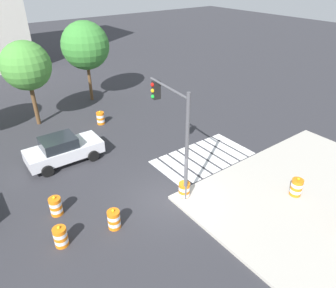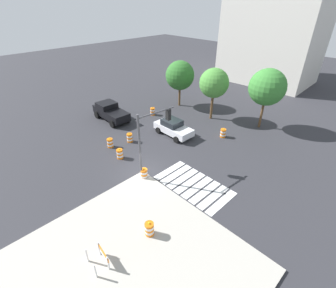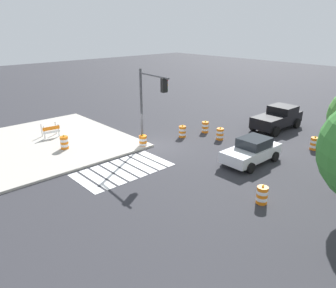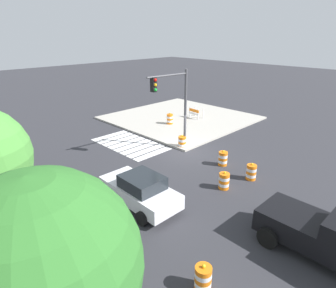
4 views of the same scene
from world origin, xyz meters
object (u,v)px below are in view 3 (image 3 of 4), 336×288
traffic_barrel_crosswalk_end (262,195)px  traffic_barrel_median_near (314,144)px  traffic_barrel_median_far (182,132)px  traffic_barrel_far_curb (143,142)px  sports_car (252,151)px  traffic_light_pole (150,97)px  pickup_truck (278,118)px  traffic_barrel_on_sidewalk (64,143)px  traffic_barrel_lane_center (205,127)px  traffic_barrel_near_corner (220,134)px  construction_barricade (51,130)px

traffic_barrel_crosswalk_end → traffic_barrel_median_near: bearing=-170.3°
traffic_barrel_median_far → traffic_barrel_far_curb: bearing=-4.4°
sports_car → traffic_light_pole: (3.53, -5.91, 3.10)m
traffic_barrel_far_curb → traffic_light_pole: traffic_light_pole is taller
traffic_barrel_crosswalk_end → traffic_barrel_median_far: 10.76m
pickup_truck → traffic_barrel_on_sidewalk: (15.85, -7.50, -0.37)m
sports_car → traffic_barrel_lane_center: bearing=-112.0°
traffic_barrel_near_corner → traffic_barrel_crosswalk_end: (5.98, 7.50, 0.00)m
construction_barricade → traffic_barrel_median_near: bearing=130.7°
traffic_barrel_near_corner → traffic_barrel_on_sidewalk: bearing=-30.8°
traffic_barrel_near_corner → traffic_barrel_far_curb: bearing=-26.0°
traffic_barrel_near_corner → traffic_barrel_lane_center: 2.03m
traffic_barrel_lane_center → traffic_barrel_on_sidewalk: size_ratio=1.00×
traffic_barrel_median_far → traffic_barrel_far_curb: size_ratio=1.00×
construction_barricade → traffic_light_pole: bearing=119.2°
traffic_barrel_on_sidewalk → construction_barricade: traffic_barrel_on_sidewalk is taller
traffic_barrel_median_near → traffic_barrel_on_sidewalk: (13.26, -11.87, 0.15)m
traffic_barrel_near_corner → traffic_barrel_far_curb: size_ratio=1.00×
construction_barricade → traffic_barrel_near_corner: bearing=136.7°
traffic_barrel_near_corner → traffic_barrel_median_far: same height
traffic_barrel_far_curb → pickup_truck: bearing=159.6°
traffic_barrel_crosswalk_end → traffic_barrel_lane_center: bearing=-124.4°
traffic_barrel_median_far → traffic_barrel_on_sidewalk: size_ratio=1.00×
traffic_barrel_near_corner → traffic_barrel_far_curb: same height
traffic_barrel_near_corner → traffic_barrel_median_near: size_ratio=1.00×
traffic_barrel_far_curb → traffic_barrel_median_far: bearing=175.6°
traffic_barrel_median_far → traffic_barrel_far_curb: 3.76m
traffic_barrel_crosswalk_end → traffic_barrel_lane_center: same height
traffic_barrel_median_near → traffic_barrel_lane_center: size_ratio=1.00×
pickup_truck → traffic_barrel_far_curb: (11.36, -4.23, -0.52)m
traffic_barrel_crosswalk_end → pickup_truck: bearing=-153.3°
traffic_barrel_median_near → traffic_barrel_far_curb: 12.28m
traffic_barrel_crosswalk_end → traffic_barrel_on_sidewalk: traffic_barrel_on_sidewalk is taller
traffic_barrel_crosswalk_end → traffic_light_pole: 9.86m
traffic_barrel_median_near → traffic_barrel_on_sidewalk: size_ratio=1.00×
traffic_barrel_on_sidewalk → pickup_truck: bearing=154.7°
traffic_barrel_median_far → traffic_light_pole: 5.16m
sports_car → traffic_barrel_crosswalk_end: size_ratio=4.24×
construction_barricade → traffic_barrel_lane_center: bearing=145.0°
traffic_barrel_crosswalk_end → traffic_barrel_far_curb: same height
traffic_barrel_near_corner → traffic_barrel_far_curb: 6.11m
traffic_barrel_lane_center → construction_barricade: bearing=-35.0°
traffic_barrel_on_sidewalk → traffic_barrel_median_far: bearing=156.6°
traffic_barrel_near_corner → pickup_truck: bearing=165.2°
sports_car → traffic_barrel_median_near: bearing=161.7°
pickup_truck → traffic_light_pole: traffic_light_pole is taller
traffic_barrel_median_far → construction_barricade: bearing=-40.2°
traffic_barrel_on_sidewalk → construction_barricade: bearing=-96.9°
traffic_barrel_far_curb → traffic_barrel_on_sidewalk: (4.49, -3.27, 0.15)m
traffic_barrel_crosswalk_end → traffic_barrel_median_near: same height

